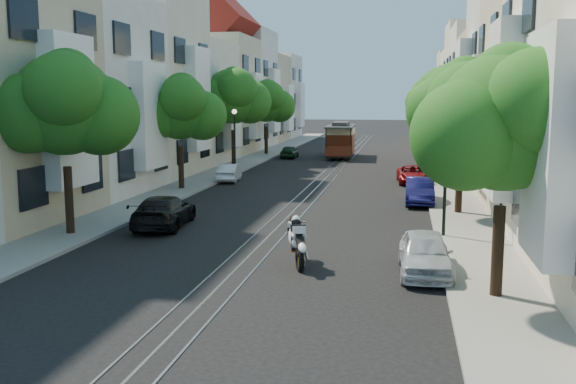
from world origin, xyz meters
The scene contains 27 objects.
ground centered at (0.00, 28.00, 0.00)m, with size 200.00×200.00×0.00m, color black.
sidewalk_east centered at (7.25, 28.00, 0.06)m, with size 2.50×80.00×0.12m, color gray.
sidewalk_west centered at (-7.25, 28.00, 0.06)m, with size 2.50×80.00×0.12m, color gray.
rail_left centered at (-0.55, 28.00, 0.01)m, with size 0.06×80.00×0.02m, color gray.
rail_slot centered at (0.00, 28.00, 0.01)m, with size 0.06×80.00×0.02m, color gray.
rail_right centered at (0.55, 28.00, 0.01)m, with size 0.06×80.00×0.02m, color gray.
lane_line centered at (0.00, 28.00, 0.00)m, with size 0.08×80.00×0.01m, color tan.
townhouses_east centered at (11.87, 27.91, 5.18)m, with size 7.75×72.00×12.00m.
townhouses_west centered at (-11.87, 27.91, 5.08)m, with size 7.75×72.00×11.76m.
tree_e_a centered at (7.26, -3.02, 4.40)m, with size 4.72×3.87×6.27m.
tree_e_b centered at (7.26, 8.98, 4.73)m, with size 4.93×4.08×6.68m.
tree_e_c centered at (7.26, 19.98, 4.60)m, with size 4.84×3.99×6.52m.
tree_e_d centered at (7.26, 30.98, 4.87)m, with size 5.01×4.16×6.85m.
tree_w_a centered at (-7.14, 1.98, 4.73)m, with size 4.93×4.08×6.68m.
tree_w_b centered at (-7.14, 13.98, 4.40)m, with size 4.72×3.87×6.27m.
tree_w_c centered at (-7.14, 24.98, 5.07)m, with size 5.13×4.28×7.09m.
tree_w_d centered at (-7.14, 35.98, 4.60)m, with size 4.84×3.99×6.52m.
lamp_east centered at (6.30, 4.00, 2.85)m, with size 0.32×0.32×4.16m.
lamp_west centered at (-6.30, 22.00, 2.85)m, with size 0.32×0.32×4.16m.
sportbike_rider centered at (1.70, -0.66, 0.85)m, with size 0.85×2.15×1.52m.
cable_car centered at (-0.50, 34.97, 1.62)m, with size 2.46×7.20×2.74m.
parked_car_e_near centered at (5.49, -0.94, 0.62)m, with size 1.47×3.65×1.24m, color silver.
parked_car_e_mid centered at (5.60, 11.63, 0.62)m, with size 1.32×3.78×1.24m, color #0D0E45.
parked_car_e_far centered at (5.38, 19.04, 0.53)m, with size 1.77×3.83×1.06m, color maroon.
parked_car_w_near centered at (-4.40, 4.16, 0.63)m, with size 1.76×4.34×1.26m, color black.
parked_car_w_mid centered at (-5.60, 18.02, 0.54)m, with size 1.14×3.27×1.08m, color silver.
parked_car_w_far centered at (-4.65, 33.45, 0.54)m, with size 1.26×3.14×1.07m, color black.
Camera 1 is at (4.83, -19.33, 5.07)m, focal length 40.00 mm.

